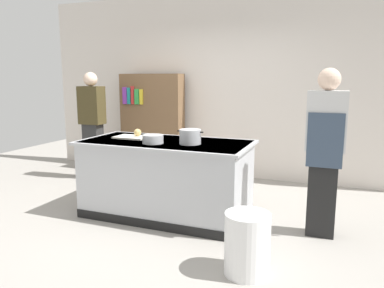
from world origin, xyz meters
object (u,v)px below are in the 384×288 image
onion (138,132)px  juice_cup (184,134)px  mixing_bowl (153,139)px  bookshelf (152,124)px  person_guest (92,123)px  person_chef (325,149)px  stock_pot (190,137)px  trash_bin (247,244)px

onion → juice_cup: (0.55, 0.17, -0.02)m
mixing_bowl → bookshelf: 2.25m
person_guest → juice_cup: bearing=78.5°
juice_cup → bookshelf: 1.96m
person_chef → stock_pot: bearing=76.7°
juice_cup → bookshelf: bearing=129.2°
stock_pot → bookshelf: 2.37m
mixing_bowl → person_guest: size_ratio=0.14×
bookshelf → onion: bearing=-67.8°
person_guest → mixing_bowl: bearing=65.2°
trash_bin → person_chef: (0.53, 1.06, 0.65)m
stock_pot → person_chef: person_chef is taller
mixing_bowl → juice_cup: juice_cup is taller
stock_pot → person_guest: size_ratio=0.18×
mixing_bowl → juice_cup: size_ratio=2.37×
person_chef → bookshelf: 3.34m
onion → stock_pot: 0.78m
juice_cup → bookshelf: size_ratio=0.06×
onion → person_chef: 2.17m
juice_cup → person_guest: person_guest is taller
mixing_bowl → bookshelf: size_ratio=0.14×
juice_cup → bookshelf: (-1.24, 1.52, -0.10)m
trash_bin → bookshelf: size_ratio=0.31×
person_chef → onion: bearing=70.2°
mixing_bowl → juice_cup: (0.19, 0.46, 0.00)m
mixing_bowl → person_guest: bearing=144.3°
person_chef → person_guest: same height
juice_cup → person_chef: size_ratio=0.06×
stock_pot → mixing_bowl: (-0.40, -0.12, -0.03)m
onion → stock_pot: (0.76, -0.17, 0.02)m
stock_pot → person_guest: person_guest is taller
person_chef → trash_bin: bearing=133.9°
trash_bin → person_chef: size_ratio=0.31×
trash_bin → person_guest: size_ratio=0.31×
trash_bin → person_guest: 3.72m
stock_pot → juice_cup: stock_pot is taller
stock_pot → bookshelf: size_ratio=0.18×
stock_pot → person_guest: (-2.16, 1.14, -0.07)m
onion → mixing_bowl: 0.46m
stock_pot → person_guest: bearing=152.0°
stock_pot → mixing_bowl: 0.42m
trash_bin → person_guest: bearing=145.9°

